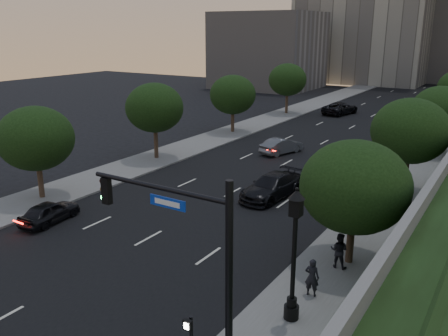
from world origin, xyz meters
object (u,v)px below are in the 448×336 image
Objects in this scene: street_lamp at (294,261)px; pedestrian_c at (351,214)px; traffic_signal_mast at (200,274)px; sedan_far_right at (397,136)px; sedan_near_right at (272,186)px; sedan_near_left at (50,212)px; pedestrian_a at (312,277)px; pedestrian_b at (339,250)px; sedan_mid_left at (282,146)px; sedan_far_left at (340,108)px.

pedestrian_c is (-0.83, 9.93, -1.65)m from street_lamp.
traffic_signal_mast is at bearing 59.59° from pedestrian_c.
pedestrian_c reaches higher than sedan_far_right.
sedan_near_left is at bearing -123.33° from sedan_near_right.
pedestrian_c is (0.56, 14.16, -2.69)m from traffic_signal_mast.
pedestrian_a is at bearing -76.82° from sedan_far_right.
sedan_far_right is (3.44, 21.18, -0.11)m from sedan_near_right.
pedestrian_b reaches higher than sedan_near_right.
sedan_mid_left is 12.85m from sedan_far_right.
pedestrian_b reaches higher than sedan_near_left.
sedan_far_right is at bearing -117.67° from sedan_near_left.
pedestrian_a reaches higher than sedan_mid_left.
sedan_far_left is at bearing -78.22° from pedestrian_a.
sedan_mid_left is 0.76× the size of sedan_far_left.
sedan_far_left is at bearing -66.42° from sedan_mid_left.
street_lamp is at bearing 84.95° from pedestrian_b.
pedestrian_a is at bearing -48.48° from sedan_near_right.
sedan_near_left is 22.51m from sedan_mid_left.
traffic_signal_mast is 1.20× the size of sedan_far_left.
sedan_far_left is 38.89m from pedestrian_c.
sedan_near_left is at bearing 159.06° from traffic_signal_mast.
pedestrian_a is 7.97m from pedestrian_c.
sedan_near_left is 34.49m from sedan_far_right.
sedan_mid_left is at bearing -122.06° from sedan_far_right.
street_lamp reaches higher than pedestrian_c.
traffic_signal_mast reaches higher than street_lamp.
street_lamp reaches higher than sedan_far_right.
sedan_near_left is 0.96× the size of sedan_far_right.
sedan_far_right is at bearing 96.19° from street_lamp.
street_lamp is 1.39× the size of sedan_far_right.
sedan_far_right is 2.43× the size of pedestrian_c.
sedan_far_left is 1.06× the size of sedan_near_right.
sedan_far_right reaches higher than sedan_near_left.
pedestrian_a is (3.66, -31.56, 0.31)m from sedan_far_right.
sedan_near_right is (-7.08, 12.39, -1.83)m from street_lamp.
traffic_signal_mast is 6.92m from pedestrian_a.
sedan_far_left is (-2.31, 23.01, 0.09)m from sedan_mid_left.
sedan_near_right reaches higher than sedan_near_left.
pedestrian_a reaches higher than pedestrian_c.
sedan_near_left is at bearing 8.82° from pedestrian_b.
sedan_near_right is at bearing -49.63° from pedestrian_c.
sedan_far_left is 3.35× the size of pedestrian_b.
street_lamp is 48.62m from sedan_far_left.
sedan_mid_left is at bearing 116.37° from street_lamp.
sedan_mid_left is at bearing -60.63° from pedestrian_b.
traffic_signal_mast is 16.32m from sedan_near_left.
pedestrian_c is at bearing 87.74° from traffic_signal_mast.
pedestrian_a reaches higher than sedan_far_left.
street_lamp is (1.39, 4.23, -1.04)m from traffic_signal_mast.
pedestrian_a is at bearing 119.30° from sedan_far_left.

